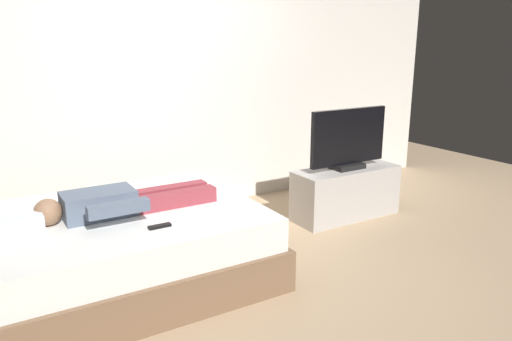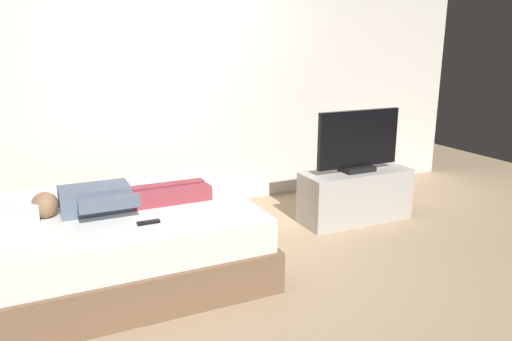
{
  "view_description": "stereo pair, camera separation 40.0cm",
  "coord_description": "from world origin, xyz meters",
  "px_view_note": "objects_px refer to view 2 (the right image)",
  "views": [
    {
      "loc": [
        -1.64,
        -3.05,
        1.72
      ],
      "look_at": [
        0.36,
        0.26,
        0.69
      ],
      "focal_mm": 34.38,
      "sensor_mm": 36.0,
      "label": 1
    },
    {
      "loc": [
        -1.29,
        -3.24,
        1.72
      ],
      "look_at": [
        0.36,
        0.26,
        0.69
      ],
      "focal_mm": 34.38,
      "sensor_mm": 36.0,
      "label": 2
    }
  ],
  "objects_px": {
    "remote": "(148,222)",
    "tv": "(358,142)",
    "tv_stand": "(355,196)",
    "person": "(114,198)",
    "bed": "(113,243)"
  },
  "relations": [
    {
      "from": "remote",
      "to": "tv",
      "type": "bearing_deg",
      "value": 16.4
    },
    {
      "from": "remote",
      "to": "tv_stand",
      "type": "distance_m",
      "value": 2.28
    },
    {
      "from": "person",
      "to": "bed",
      "type": "bearing_deg",
      "value": 141.86
    },
    {
      "from": "bed",
      "to": "tv",
      "type": "xyz_separation_m",
      "value": [
        2.35,
        0.21,
        0.52
      ]
    },
    {
      "from": "remote",
      "to": "tv_stand",
      "type": "xyz_separation_m",
      "value": [
        2.17,
        0.64,
        -0.3
      ]
    },
    {
      "from": "bed",
      "to": "tv_stand",
      "type": "xyz_separation_m",
      "value": [
        2.35,
        0.21,
        -0.01
      ]
    },
    {
      "from": "person",
      "to": "tv_stand",
      "type": "distance_m",
      "value": 2.36
    },
    {
      "from": "bed",
      "to": "remote",
      "type": "bearing_deg",
      "value": -67.16
    },
    {
      "from": "bed",
      "to": "tv_stand",
      "type": "distance_m",
      "value": 2.36
    },
    {
      "from": "remote",
      "to": "tv_stand",
      "type": "relative_size",
      "value": 0.14
    },
    {
      "from": "bed",
      "to": "person",
      "type": "bearing_deg",
      "value": -38.14
    },
    {
      "from": "person",
      "to": "tv",
      "type": "relative_size",
      "value": 1.43
    },
    {
      "from": "bed",
      "to": "person",
      "type": "height_order",
      "value": "person"
    },
    {
      "from": "bed",
      "to": "tv",
      "type": "distance_m",
      "value": 2.41
    },
    {
      "from": "tv_stand",
      "to": "tv",
      "type": "xyz_separation_m",
      "value": [
        -0.0,
        0.0,
        0.53
      ]
    }
  ]
}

